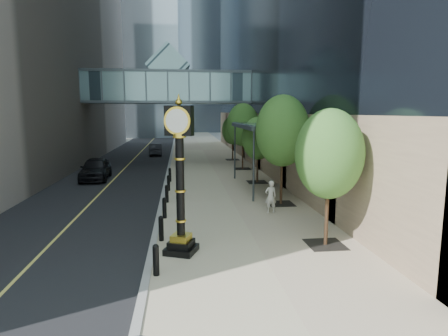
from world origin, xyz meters
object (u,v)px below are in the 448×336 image
(pedestrian, at_px, (271,197))
(car_near, at_px, (96,169))
(street_clock, at_px, (180,188))
(car_far, at_px, (155,149))

(pedestrian, bearing_deg, car_near, -49.99)
(street_clock, relative_size, car_far, 1.35)
(street_clock, bearing_deg, pedestrian, 69.55)
(street_clock, distance_m, car_near, 17.23)
(pedestrian, xyz_separation_m, car_near, (-10.93, 10.95, -0.03))
(street_clock, bearing_deg, car_far, 117.23)
(street_clock, height_order, car_near, street_clock)
(car_near, relative_size, car_far, 1.20)
(pedestrian, bearing_deg, street_clock, 42.77)
(pedestrian, relative_size, car_far, 0.40)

